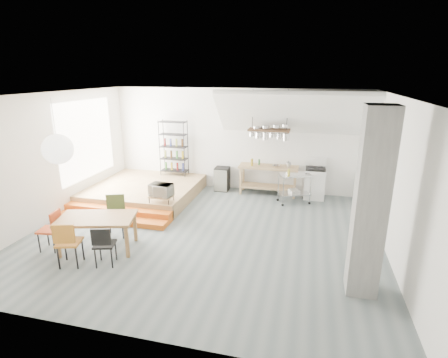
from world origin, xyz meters
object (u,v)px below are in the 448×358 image
(dining_table, at_px, (97,221))
(mini_fridge, at_px, (222,179))
(rolling_cart, at_px, (294,184))
(stove, at_px, (315,183))

(dining_table, xyz_separation_m, mini_fridge, (1.60, 4.47, -0.29))
(rolling_cart, height_order, mini_fridge, rolling_cart)
(mini_fridge, bearing_deg, dining_table, -109.63)
(stove, distance_m, mini_fridge, 2.88)
(dining_table, distance_m, mini_fridge, 4.76)
(dining_table, distance_m, rolling_cart, 5.49)
(rolling_cart, relative_size, mini_fridge, 1.32)
(stove, bearing_deg, rolling_cart, -134.78)
(rolling_cart, bearing_deg, stove, 20.96)
(stove, bearing_deg, mini_fridge, 179.13)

